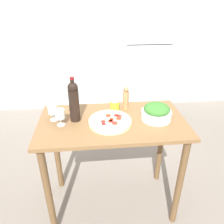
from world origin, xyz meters
The scene contains 11 objects.
ground_plane centered at (0.00, 0.00, 0.00)m, with size 14.00×14.00×0.00m, color slate.
wall_back centered at (0.00, 2.20, 1.30)m, with size 6.40×0.06×2.60m.
refrigerator centered at (0.68, 1.84, 0.86)m, with size 0.67×0.65×1.72m.
prep_counter centered at (0.00, 0.00, 0.78)m, with size 1.19×0.65×0.95m.
wine_bottle centered at (-0.30, 0.04, 1.12)m, with size 0.08×0.08×0.37m.
wine_glass_near centered at (-0.41, -0.03, 1.04)m, with size 0.08×0.08×0.13m.
wine_glass_far centered at (-0.47, 0.06, 1.04)m, with size 0.08×0.08×0.13m.
pepper_mill centered at (0.14, 0.20, 1.05)m, with size 0.05×0.05×0.20m.
salad_bowl centered at (0.36, -0.01, 1.01)m, with size 0.25×0.25×0.13m.
homemade_pizza centered at (-0.02, -0.04, 0.97)m, with size 0.34×0.34×0.04m.
salt_canister centered at (0.04, 0.16, 1.01)m, with size 0.08×0.08×0.11m.
Camera 1 is at (-0.15, -1.52, 1.85)m, focal length 35.00 mm.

